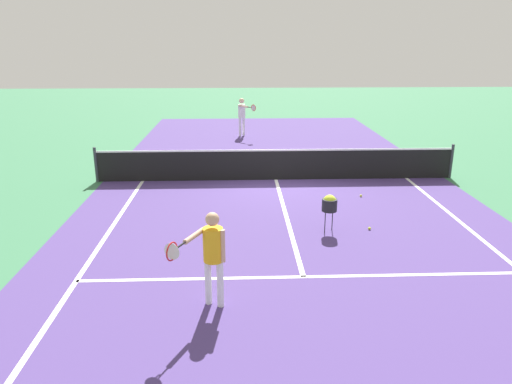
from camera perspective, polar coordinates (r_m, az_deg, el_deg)
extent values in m
plane|color=#38724C|center=(14.85, 2.39, 1.48)|extent=(60.00, 60.00, 0.00)
cube|color=#4C387A|center=(14.85, 2.39, 1.49)|extent=(10.62, 24.40, 0.00)
cube|color=white|center=(9.70, -19.85, -8.68)|extent=(0.10, 11.89, 0.01)
cube|color=white|center=(10.65, 28.00, -7.37)|extent=(0.10, 11.89, 0.01)
cube|color=white|center=(8.92, 5.68, -10.03)|extent=(8.22, 0.10, 0.01)
cube|color=white|center=(11.82, 3.61, -2.82)|extent=(0.10, 6.40, 0.01)
cylinder|color=#33383D|center=(15.28, -18.56, 3.11)|extent=(0.09, 0.09, 1.07)
cylinder|color=#33383D|center=(16.10, 22.27, 3.41)|extent=(0.09, 0.09, 1.07)
cube|color=black|center=(14.73, 2.41, 3.18)|extent=(10.96, 0.02, 0.91)
cube|color=white|center=(14.62, 2.43, 5.00)|extent=(10.96, 0.03, 0.05)
cylinder|color=white|center=(7.83, -4.29, -10.92)|extent=(0.11, 0.11, 0.79)
cylinder|color=white|center=(7.92, -5.72, -10.59)|extent=(0.11, 0.11, 0.79)
cylinder|color=gold|center=(7.58, -5.14, -6.27)|extent=(0.32, 0.32, 0.56)
sphere|color=tan|center=(7.42, -5.23, -3.25)|extent=(0.22, 0.22, 0.22)
cylinder|color=tan|center=(7.50, -4.00, -6.43)|extent=(0.08, 0.08, 0.54)
cylinder|color=tan|center=(7.35, -7.36, -5.19)|extent=(0.31, 0.52, 0.08)
cylinder|color=black|center=(7.06, -8.94, -6.27)|extent=(0.12, 0.21, 0.03)
torus|color=red|center=(6.88, -10.00, -7.00)|extent=(0.14, 0.26, 0.28)
cylinder|color=silver|center=(6.88, -10.00, -7.00)|extent=(0.23, 0.11, 0.25)
cylinder|color=white|center=(21.76, -1.49, 7.82)|extent=(0.11, 0.11, 0.83)
cylinder|color=white|center=(21.61, -1.91, 7.75)|extent=(0.11, 0.11, 0.83)
cylinder|color=white|center=(21.57, -1.72, 9.64)|extent=(0.32, 0.32, 0.59)
sphere|color=beige|center=(21.52, -1.73, 10.82)|extent=(0.23, 0.23, 0.23)
cylinder|color=beige|center=(21.69, -1.39, 9.71)|extent=(0.08, 0.08, 0.57)
cylinder|color=beige|center=(21.22, -1.53, 10.17)|extent=(0.44, 0.47, 0.08)
cylinder|color=black|center=(20.94, -0.78, 10.07)|extent=(0.17, 0.18, 0.03)
torus|color=red|center=(20.77, -0.31, 10.01)|extent=(0.21, 0.22, 0.28)
cylinder|color=silver|center=(20.77, -0.31, 10.01)|extent=(0.19, 0.17, 0.25)
cylinder|color=black|center=(10.74, 8.76, -1.54)|extent=(0.34, 0.34, 0.28)
cylinder|color=black|center=(10.76, 8.23, -3.69)|extent=(0.02, 0.02, 0.50)
cylinder|color=black|center=(10.99, 9.09, -3.28)|extent=(0.02, 0.02, 0.50)
sphere|color=#CCE033|center=(10.71, 8.78, -1.09)|extent=(0.29, 0.29, 0.29)
sphere|color=#CCE033|center=(13.51, 12.41, -0.43)|extent=(0.07, 0.07, 0.07)
sphere|color=#CCE033|center=(11.24, 13.38, -4.25)|extent=(0.07, 0.07, 0.07)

